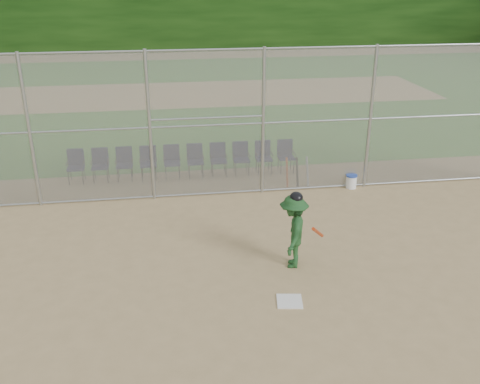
{
  "coord_description": "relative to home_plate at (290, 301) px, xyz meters",
  "views": [
    {
      "loc": [
        -1.66,
        -8.64,
        5.84
      ],
      "look_at": [
        0.0,
        2.5,
        1.1
      ],
      "focal_mm": 40.0,
      "sensor_mm": 36.0,
      "label": 1
    }
  ],
  "objects": [
    {
      "name": "chair_3",
      "position": [
        -2.67,
        6.89,
        0.47
      ],
      "size": [
        0.54,
        0.52,
        0.96
      ],
      "primitive_type": null,
      "color": "#0E1236",
      "rests_on": "ground"
    },
    {
      "name": "ground",
      "position": [
        -0.52,
        0.36,
        -0.01
      ],
      "size": [
        100.0,
        100.0,
        0.0
      ],
      "primitive_type": "plane",
      "color": "tan",
      "rests_on": "ground"
    },
    {
      "name": "chair_8",
      "position": [
        0.82,
        6.89,
        0.47
      ],
      "size": [
        0.54,
        0.52,
        0.96
      ],
      "primitive_type": null,
      "color": "#0E1236",
      "rests_on": "ground"
    },
    {
      "name": "grass_strip",
      "position": [
        -0.52,
        18.36,
        -0.01
      ],
      "size": [
        100.0,
        100.0,
        0.0
      ],
      "primitive_type": "plane",
      "color": "#2C6B20",
      "rests_on": "ground"
    },
    {
      "name": "dirt_patch_far",
      "position": [
        -0.52,
        18.36,
        -0.0
      ],
      "size": [
        24.0,
        24.0,
        0.0
      ],
      "primitive_type": "plane",
      "color": "tan",
      "rests_on": "ground"
    },
    {
      "name": "chair_0",
      "position": [
        -4.77,
        6.89,
        0.47
      ],
      "size": [
        0.54,
        0.52,
        0.96
      ],
      "primitive_type": null,
      "color": "#0E1236",
      "rests_on": "ground"
    },
    {
      "name": "chair_2",
      "position": [
        -3.37,
        6.89,
        0.47
      ],
      "size": [
        0.54,
        0.52,
        0.96
      ],
      "primitive_type": null,
      "color": "#0E1236",
      "rests_on": "ground"
    },
    {
      "name": "chair_4",
      "position": [
        -1.98,
        6.89,
        0.47
      ],
      "size": [
        0.54,
        0.52,
        0.96
      ],
      "primitive_type": null,
      "color": "#0E1236",
      "rests_on": "ground"
    },
    {
      "name": "chair_7",
      "position": [
        0.12,
        6.89,
        0.47
      ],
      "size": [
        0.54,
        0.52,
        0.96
      ],
      "primitive_type": null,
      "color": "#0E1236",
      "rests_on": "ground"
    },
    {
      "name": "chair_1",
      "position": [
        -4.07,
        6.89,
        0.47
      ],
      "size": [
        0.54,
        0.52,
        0.96
      ],
      "primitive_type": null,
      "color": "#0E1236",
      "rests_on": "ground"
    },
    {
      "name": "water_cooler",
      "position": [
        3.06,
        5.29,
        0.19
      ],
      "size": [
        0.32,
        0.32,
        0.4
      ],
      "color": "white",
      "rests_on": "ground"
    },
    {
      "name": "chair_5",
      "position": [
        -1.28,
        6.89,
        0.47
      ],
      "size": [
        0.54,
        0.52,
        0.96
      ],
      "primitive_type": null,
      "color": "#0E1236",
      "rests_on": "ground"
    },
    {
      "name": "home_plate",
      "position": [
        0.0,
        0.0,
        0.0
      ],
      "size": [
        0.55,
        0.55,
        0.02
      ],
      "primitive_type": "cube",
      "rotation": [
        0.0,
        0.0,
        -0.16
      ],
      "color": "silver",
      "rests_on": "ground"
    },
    {
      "name": "spare_bats",
      "position": [
        1.57,
        5.73,
        0.4
      ],
      "size": [
        0.66,
        0.35,
        0.83
      ],
      "color": "#D84C14",
      "rests_on": "ground"
    },
    {
      "name": "chair_6",
      "position": [
        -0.58,
        6.89,
        0.47
      ],
      "size": [
        0.54,
        0.52,
        0.96
      ],
      "primitive_type": null,
      "color": "#0E1236",
      "rests_on": "ground"
    },
    {
      "name": "batter_at_plate",
      "position": [
        0.37,
        1.32,
        0.8
      ],
      "size": [
        1.07,
        1.31,
        1.69
      ],
      "color": "#1C471F",
      "rests_on": "ground"
    },
    {
      "name": "backstop_fence",
      "position": [
        -0.52,
        5.36,
        2.06
      ],
      "size": [
        16.09,
        0.09,
        4.0
      ],
      "color": "gray",
      "rests_on": "ground"
    },
    {
      "name": "chair_9",
      "position": [
        1.52,
        6.89,
        0.47
      ],
      "size": [
        0.54,
        0.52,
        0.96
      ],
      "primitive_type": null,
      "color": "#0E1236",
      "rests_on": "ground"
    }
  ]
}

